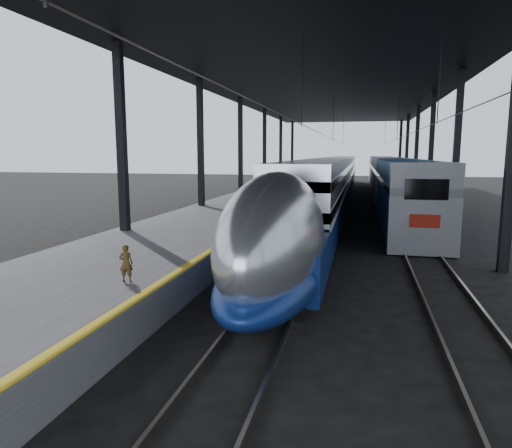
% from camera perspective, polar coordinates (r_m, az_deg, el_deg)
% --- Properties ---
extents(ground, '(160.00, 160.00, 0.00)m').
position_cam_1_polar(ground, '(14.55, -5.11, -8.71)').
color(ground, black).
rests_on(ground, ground).
extents(platform, '(6.00, 80.00, 1.00)m').
position_cam_1_polar(platform, '(34.31, -0.35, 2.33)').
color(platform, '#4C4C4F').
rests_on(platform, ground).
extents(yellow_strip, '(0.30, 80.00, 0.01)m').
position_cam_1_polar(yellow_strip, '(33.73, 4.29, 3.06)').
color(yellow_strip, gold).
rests_on(yellow_strip, platform).
extents(rails, '(6.52, 80.00, 0.16)m').
position_cam_1_polar(rails, '(33.46, 13.11, 1.21)').
color(rails, slate).
rests_on(rails, ground).
extents(canopy, '(18.00, 75.00, 9.47)m').
position_cam_1_polar(canopy, '(33.60, 9.04, 16.82)').
color(canopy, black).
rests_on(canopy, ground).
extents(tgv_train, '(2.79, 65.20, 4.01)m').
position_cam_1_polar(tgv_train, '(40.30, 9.63, 5.13)').
color(tgv_train, silver).
rests_on(tgv_train, ground).
extents(second_train, '(2.90, 56.05, 4.00)m').
position_cam_1_polar(second_train, '(47.36, 16.23, 5.63)').
color(second_train, navy).
rests_on(second_train, ground).
extents(child, '(0.41, 0.31, 1.00)m').
position_cam_1_polar(child, '(12.56, -15.93, -4.74)').
color(child, '#493518').
rests_on(child, platform).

